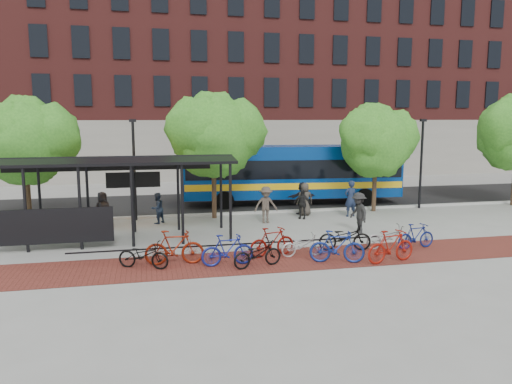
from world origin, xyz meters
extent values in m
plane|color=#9E9E99|center=(0.00, 0.00, 0.00)|extent=(160.00, 160.00, 0.00)
cube|color=black|center=(0.00, 8.00, 0.01)|extent=(160.00, 8.00, 0.01)
cube|color=#B7B7B2|center=(0.00, 4.00, 0.06)|extent=(160.00, 0.25, 0.12)
cube|color=maroon|center=(-2.00, -5.00, 0.00)|extent=(24.00, 3.00, 0.01)
cube|color=black|center=(-3.30, -4.10, 0.00)|extent=(12.00, 0.05, 0.95)
cube|color=maroon|center=(10.00, 26.00, 10.00)|extent=(55.00, 14.00, 20.00)
cube|color=#7A664C|center=(-16.00, 40.00, 15.00)|extent=(22.00, 22.00, 30.00)
cylinder|color=black|center=(-11.00, -1.85, 1.65)|extent=(0.12, 0.12, 3.30)
cylinder|color=black|center=(-11.00, 0.85, 1.65)|extent=(0.12, 0.12, 3.30)
cylinder|color=black|center=(-9.00, -1.85, 1.65)|extent=(0.12, 0.12, 3.30)
cylinder|color=black|center=(-9.00, 0.85, 1.65)|extent=(0.12, 0.12, 3.30)
cylinder|color=black|center=(-7.00, -1.85, 1.65)|extent=(0.12, 0.12, 3.30)
cylinder|color=black|center=(-7.00, 0.85, 1.65)|extent=(0.12, 0.12, 3.30)
cylinder|color=black|center=(-5.00, -1.85, 1.65)|extent=(0.12, 0.12, 3.30)
cylinder|color=black|center=(-5.00, 0.85, 1.65)|extent=(0.12, 0.12, 3.30)
cylinder|color=black|center=(-3.00, -1.85, 1.65)|extent=(0.12, 0.12, 3.30)
cylinder|color=black|center=(-3.00, 0.85, 1.65)|extent=(0.12, 0.12, 3.30)
cube|color=black|center=(-10.00, -1.90, 1.00)|extent=(4.50, 0.08, 1.40)
cube|color=black|center=(-8.00, -1.20, 3.45)|extent=(10.60, 1.65, 0.29)
cube|color=black|center=(-8.00, 0.20, 3.45)|extent=(10.60, 1.65, 0.29)
cube|color=black|center=(-8.00, 0.90, 3.05)|extent=(9.00, 0.10, 0.40)
cube|color=black|center=(-7.00, 0.95, 2.40)|extent=(2.40, 0.12, 0.70)
cube|color=#FF7200|center=(-7.00, 1.03, 2.40)|extent=(2.20, 0.02, 0.55)
cylinder|color=#382619|center=(-12.00, 3.30, 1.19)|extent=(0.24, 0.24, 2.38)
sphere|color=#327B21|center=(-12.00, 3.30, 3.98)|extent=(4.00, 4.00, 4.00)
sphere|color=#327B21|center=(-11.00, 3.50, 4.28)|extent=(3.20, 3.20, 3.20)
sphere|color=#327B21|center=(-12.80, 3.00, 4.38)|extent=(3.00, 3.00, 3.00)
sphere|color=#327B21|center=(-11.90, 3.70, 4.78)|extent=(2.80, 2.80, 2.80)
cylinder|color=#382619|center=(-3.00, 3.30, 1.26)|extent=(0.24, 0.24, 2.52)
sphere|color=#327B21|center=(-3.00, 3.30, 4.20)|extent=(4.20, 4.20, 4.20)
sphere|color=#327B21|center=(-1.95, 3.50, 4.50)|extent=(3.36, 3.36, 3.36)
sphere|color=#327B21|center=(-3.84, 3.00, 4.60)|extent=(3.15, 3.15, 3.15)
sphere|color=#327B21|center=(-2.90, 3.70, 5.00)|extent=(2.94, 2.94, 2.94)
cylinder|color=#382619|center=(6.00, 3.30, 1.14)|extent=(0.24, 0.24, 2.27)
sphere|color=#327B21|center=(6.00, 3.30, 3.79)|extent=(3.80, 3.80, 3.80)
sphere|color=#327B21|center=(6.95, 3.50, 4.09)|extent=(3.04, 3.04, 3.04)
sphere|color=#327B21|center=(5.24, 3.00, 4.20)|extent=(2.85, 2.85, 2.85)
sphere|color=#327B21|center=(6.10, 3.70, 4.59)|extent=(2.66, 2.66, 2.66)
sphere|color=#327B21|center=(14.12, 3.00, 4.61)|extent=(3.30, 3.30, 3.30)
cylinder|color=black|center=(-7.00, 3.60, 2.50)|extent=(0.14, 0.14, 5.00)
cube|color=black|center=(-7.00, 3.60, 5.05)|extent=(0.35, 0.20, 0.15)
cylinder|color=black|center=(9.00, 3.60, 2.50)|extent=(0.14, 0.14, 5.00)
cube|color=black|center=(9.00, 3.60, 5.05)|extent=(0.35, 0.20, 0.15)
cube|color=navy|center=(2.19, 6.71, 1.98)|extent=(13.21, 3.89, 2.98)
cube|color=black|center=(2.19, 6.71, 2.22)|extent=(12.96, 3.91, 1.09)
cube|color=yellow|center=(2.19, 6.71, 1.25)|extent=(13.09, 3.93, 0.38)
cube|color=navy|center=(2.19, 6.71, 3.42)|extent=(12.93, 3.59, 0.20)
cylinder|color=black|center=(-2.08, 5.65, 0.52)|extent=(1.06, 0.39, 1.04)
cylinder|color=black|center=(-1.85, 8.46, 0.52)|extent=(1.06, 0.39, 1.04)
cylinder|color=black|center=(6.23, 4.96, 0.52)|extent=(1.06, 0.39, 1.04)
cylinder|color=black|center=(6.46, 7.77, 0.52)|extent=(1.06, 0.39, 1.04)
imported|color=black|center=(-6.59, -5.00, 0.48)|extent=(1.94, 1.32, 0.96)
imported|color=maroon|center=(-5.51, -4.77, 0.63)|extent=(2.12, 0.69, 1.26)
imported|color=navy|center=(-3.69, -5.29, 0.57)|extent=(1.93, 0.66, 1.14)
imported|color=black|center=(-2.69, -5.70, 0.48)|extent=(1.94, 1.10, 0.97)
imported|color=maroon|center=(-1.86, -4.47, 0.56)|extent=(1.95, 0.99, 1.13)
imported|color=#B5B4B7|center=(-0.74, -4.71, 0.44)|extent=(1.68, 0.64, 0.87)
imported|color=navy|center=(0.22, -5.79, 0.60)|extent=(2.06, 1.09, 1.19)
imported|color=black|center=(1.15, -4.27, 0.54)|extent=(2.16, 1.10, 1.08)
imported|color=#A0190E|center=(2.13, -6.17, 0.60)|extent=(2.09, 0.97, 1.21)
imported|color=gray|center=(2.94, -4.41, 0.49)|extent=(1.87, 0.70, 0.97)
imported|color=navy|center=(4.04, -4.60, 0.51)|extent=(1.76, 0.73, 1.03)
imported|color=black|center=(-8.51, 2.33, 0.85)|extent=(0.99, 0.88, 1.70)
imported|color=#22324F|center=(-5.94, 2.51, 0.77)|extent=(0.94, 0.94, 1.54)
imported|color=#4E433A|center=(-0.66, 1.51, 0.91)|extent=(1.18, 0.69, 1.82)
imported|color=black|center=(1.41, 2.10, 0.77)|extent=(0.97, 0.79, 1.54)
imported|color=black|center=(1.84, 3.38, 0.87)|extent=(1.68, 0.78, 1.75)
imported|color=#3E3832|center=(1.83, 2.94, 0.88)|extent=(0.89, 0.61, 1.76)
imported|color=#1C2742|center=(4.10, 2.16, 0.96)|extent=(0.77, 0.57, 1.92)
imported|color=#252525|center=(2.94, -1.50, 0.93)|extent=(0.84, 1.28, 1.86)
camera|label=1|loc=(-6.38, -22.19, 5.18)|focal=35.00mm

